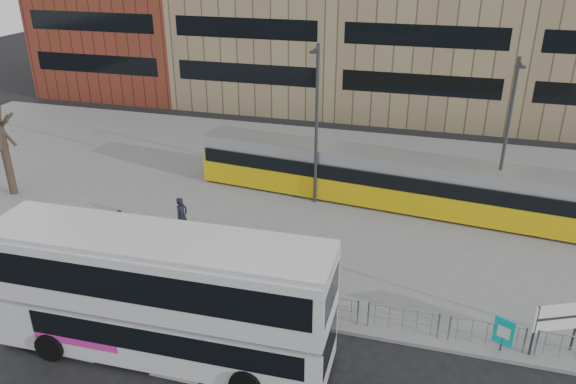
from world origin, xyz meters
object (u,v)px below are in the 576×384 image
(ad_panel, at_px, (504,332))
(lamp_post_east, at_px, (506,137))
(tram, at_px, (416,184))
(pedestrian, at_px, (182,216))
(lamp_post_west, at_px, (316,121))
(double_decker_bus, at_px, (161,292))
(traffic_light_west, at_px, (122,234))
(station_sign, at_px, (557,320))

(ad_panel, distance_m, lamp_post_east, 11.21)
(tram, relative_size, lamp_post_east, 2.92)
(pedestrian, xyz_separation_m, lamp_post_west, (5.54, 5.40, 3.80))
(pedestrian, distance_m, lamp_post_west, 8.62)
(tram, xyz_separation_m, lamp_post_east, (4.11, -0.55, 3.20))
(double_decker_bus, distance_m, ad_panel, 12.21)
(traffic_light_west, distance_m, lamp_post_west, 11.75)
(double_decker_bus, height_order, lamp_post_east, lamp_post_east)
(lamp_post_east, bearing_deg, tram, 172.32)
(double_decker_bus, relative_size, traffic_light_west, 3.89)
(tram, height_order, pedestrian, tram)
(double_decker_bus, xyz_separation_m, ad_panel, (11.68, 3.19, -1.64))
(double_decker_bus, distance_m, pedestrian, 8.88)
(lamp_post_west, bearing_deg, traffic_light_west, -123.71)
(ad_panel, relative_size, lamp_post_east, 0.16)
(tram, relative_size, station_sign, 12.18)
(lamp_post_east, bearing_deg, double_decker_bus, -130.86)
(tram, bearing_deg, double_decker_bus, -112.13)
(pedestrian, bearing_deg, double_decker_bus, -141.48)
(lamp_post_west, bearing_deg, lamp_post_east, 0.93)
(ad_panel, bearing_deg, lamp_post_east, 113.59)
(double_decker_bus, distance_m, traffic_light_west, 5.73)
(lamp_post_west, xyz_separation_m, lamp_post_east, (9.54, 0.16, -0.10))
(tram, height_order, ad_panel, tram)
(pedestrian, bearing_deg, traffic_light_west, -174.09)
(tram, distance_m, traffic_light_west, 15.58)
(traffic_light_west, xyz_separation_m, lamp_post_west, (6.33, 9.49, 2.80))
(traffic_light_west, height_order, lamp_post_east, lamp_post_east)
(double_decker_bus, xyz_separation_m, station_sign, (13.39, 3.59, -1.01))
(double_decker_bus, distance_m, station_sign, 13.90)
(pedestrian, distance_m, lamp_post_east, 16.49)
(lamp_post_west, bearing_deg, tram, 7.43)
(double_decker_bus, distance_m, lamp_post_east, 18.26)
(traffic_light_west, bearing_deg, lamp_post_west, 56.88)
(pedestrian, xyz_separation_m, traffic_light_west, (-0.79, -4.09, 1.00))
(double_decker_bus, xyz_separation_m, pedestrian, (-3.23, 8.15, -1.46))
(station_sign, relative_size, lamp_post_west, 0.23)
(lamp_post_west, height_order, lamp_post_east, lamp_post_west)
(station_sign, relative_size, lamp_post_east, 0.24)
(double_decker_bus, height_order, lamp_post_west, lamp_post_west)
(double_decker_bus, height_order, station_sign, double_decker_bus)
(pedestrian, bearing_deg, lamp_post_east, -52.87)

